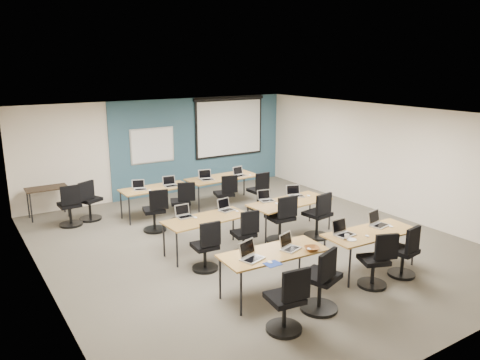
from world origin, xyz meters
TOP-DOWN VIEW (x-y plane):
  - floor at (0.00, 0.00)m, footprint 8.00×9.00m
  - ceiling at (0.00, 0.00)m, footprint 8.00×9.00m
  - wall_back at (0.00, 4.50)m, footprint 8.00×0.04m
  - wall_front at (0.00, -4.50)m, footprint 8.00×0.04m
  - wall_left at (-4.00, 0.00)m, footprint 0.04×9.00m
  - wall_right at (4.00, 0.00)m, footprint 0.04×9.00m
  - blue_accent_panel at (1.25, 4.47)m, footprint 5.50×0.04m
  - whiteboard at (-0.30, 4.43)m, footprint 1.28×0.03m
  - projector_screen at (2.20, 4.41)m, footprint 2.40×0.10m
  - training_table_front_left at (-0.93, -2.03)m, footprint 1.76×0.73m
  - training_table_front_right at (1.10, -2.25)m, footprint 1.77×0.74m
  - training_table_mid_left at (-1.02, 0.04)m, footprint 1.71×0.71m
  - training_table_mid_right at (1.07, 0.04)m, footprint 1.89×0.79m
  - training_table_back_left at (-0.97, 2.72)m, footprint 1.67×0.70m
  - training_table_back_right at (0.97, 2.76)m, footprint 1.94×0.81m
  - laptop_0 at (-1.39, -2.04)m, footprint 0.35×0.30m
  - mouse_0 at (-1.23, -2.34)m, footprint 0.08×0.11m
  - task_chair_0 at (-1.44, -3.05)m, footprint 0.52×0.52m
  - laptop_1 at (-0.63, -2.06)m, footprint 0.32×0.27m
  - mouse_1 at (-0.38, -2.26)m, footprint 0.06×0.09m
  - task_chair_1 at (-0.66, -2.88)m, footprint 0.60×0.58m
  - laptop_2 at (0.57, -2.07)m, footprint 0.35×0.30m
  - mouse_2 at (0.86, -2.37)m, footprint 0.06×0.09m
  - task_chair_2 at (0.67, -2.78)m, footprint 0.52×0.49m
  - laptop_3 at (1.47, -2.07)m, footprint 0.35×0.30m
  - mouse_3 at (1.60, -2.27)m, footprint 0.08×0.10m
  - task_chair_3 at (1.39, -2.79)m, footprint 0.48×0.48m
  - laptop_4 at (-1.36, 0.34)m, footprint 0.31×0.26m
  - mouse_4 at (-1.21, 0.14)m, footprint 0.08×0.11m
  - task_chair_4 at (-1.42, -0.68)m, footprint 0.48×0.48m
  - laptop_5 at (-0.45, 0.26)m, footprint 0.31×0.26m
  - mouse_5 at (-0.31, 0.04)m, footprint 0.06×0.09m
  - task_chair_5 at (-0.47, -0.51)m, footprint 0.47×0.47m
  - laptop_6 at (0.64, 0.35)m, footprint 0.30×0.26m
  - mouse_6 at (0.70, 0.03)m, footprint 0.09×0.12m
  - task_chair_6 at (0.57, -0.32)m, footprint 0.56×0.56m
  - laptop_7 at (1.42, 0.29)m, footprint 0.33×0.28m
  - mouse_7 at (1.67, 0.12)m, footprint 0.08×0.11m
  - task_chair_7 at (1.38, -0.55)m, footprint 0.56×0.56m
  - laptop_8 at (-1.35, 2.75)m, footprint 0.30×0.25m
  - mouse_8 at (-1.19, 2.52)m, footprint 0.06×0.09m
  - task_chair_8 at (-1.39, 1.73)m, footprint 0.51×0.51m
  - laptop_9 at (-0.60, 2.65)m, footprint 0.32×0.27m
  - mouse_9 at (-0.39, 2.47)m, footprint 0.08×0.11m
  - task_chair_9 at (-0.61, 1.99)m, footprint 0.53×0.50m
  - laptop_10 at (0.46, 2.73)m, footprint 0.34×0.29m
  - mouse_10 at (0.79, 2.45)m, footprint 0.07×0.10m
  - task_chair_10 at (0.62, 2.04)m, footprint 0.50×0.50m
  - laptop_11 at (1.41, 2.62)m, footprint 0.32×0.27m
  - mouse_11 at (1.66, 2.49)m, footprint 0.08×0.10m
  - task_chair_11 at (1.51, 1.84)m, footprint 0.50×0.50m
  - blue_mousepad at (-1.22, -2.40)m, footprint 0.25×0.21m
  - snack_bowl at (-0.37, -2.32)m, footprint 0.35×0.35m
  - snack_plate at (0.51, -2.34)m, footprint 0.17×0.17m
  - coffee_cup at (0.46, -2.27)m, footprint 0.09×0.09m
  - utility_table at (-3.21, 4.07)m, footprint 0.96×0.53m
  - spare_chair_a at (-2.43, 3.29)m, footprint 0.57×0.52m
  - spare_chair_b at (-2.91, 3.12)m, footprint 0.52×0.52m

SIDE VIEW (x-z plane):
  - floor at x=0.00m, z-range -0.01..0.01m
  - task_chair_5 at x=-0.47m, z-range -0.09..0.87m
  - task_chair_4 at x=-1.42m, z-range -0.09..0.88m
  - task_chair_3 at x=1.39m, z-range -0.09..0.88m
  - task_chair_2 at x=0.67m, z-range -0.09..0.89m
  - task_chair_10 at x=0.62m, z-range -0.09..0.90m
  - task_chair_9 at x=-0.61m, z-range -0.09..0.90m
  - task_chair_11 at x=1.51m, z-range -0.09..0.90m
  - task_chair_8 at x=-1.39m, z-range -0.09..0.90m
  - task_chair_0 at x=-1.44m, z-range -0.09..0.91m
  - spare_chair_a at x=-2.43m, z-range -0.09..0.92m
  - spare_chair_b at x=-2.91m, z-range -0.09..0.92m
  - task_chair_7 at x=1.38m, z-range -0.09..0.94m
  - task_chair_6 at x=0.57m, z-range -0.09..0.95m
  - task_chair_1 at x=-0.66m, z-range -0.09..0.97m
  - utility_table at x=-3.21m, z-range 0.29..1.04m
  - training_table_back_left at x=-0.97m, z-range 0.32..1.05m
  - training_table_mid_left at x=-1.02m, z-range 0.32..1.05m
  - training_table_front_left at x=-0.93m, z-range 0.32..1.05m
  - training_table_front_right at x=1.10m, z-range 0.32..1.05m
  - training_table_mid_right at x=1.07m, z-range 0.32..1.05m
  - training_table_back_right at x=0.97m, z-range 0.32..1.05m
  - blue_mousepad at x=-1.22m, z-range 0.73..0.74m
  - snack_plate at x=0.51m, z-range 0.73..0.74m
  - mouse_2 at x=0.86m, z-range 0.73..0.76m
  - mouse_5 at x=-0.31m, z-range 0.73..0.76m
  - mouse_10 at x=0.79m, z-range 0.73..0.76m
  - mouse_1 at x=-0.38m, z-range 0.73..0.76m
  - mouse_3 at x=1.60m, z-range 0.73..0.76m
  - mouse_11 at x=1.66m, z-range 0.73..0.76m
  - mouse_8 at x=-1.19m, z-range 0.73..0.76m
  - mouse_9 at x=-0.39m, z-range 0.72..0.76m
  - mouse_0 at x=-1.23m, z-range 0.72..0.76m
  - mouse_7 at x=1.67m, z-range 0.72..0.76m
  - mouse_4 at x=-1.21m, z-range 0.72..0.76m
  - mouse_6 at x=0.70m, z-range 0.72..0.76m
  - snack_bowl at x=-0.37m, z-range 0.73..0.80m
  - coffee_cup at x=0.46m, z-range 0.74..0.81m
  - laptop_8 at x=-1.35m, z-range 0.67..0.90m
  - laptop_6 at x=0.64m, z-range 0.67..0.91m
  - laptop_5 at x=-0.45m, z-range 0.67..0.91m
  - laptop_4 at x=-1.36m, z-range 0.67..0.91m
  - laptop_1 at x=-0.63m, z-range 0.67..0.91m
  - laptop_9 at x=-0.60m, z-range 0.67..0.91m
  - laptop_11 at x=1.41m, z-range 0.67..0.91m
  - laptop_7 at x=1.42m, z-range 0.67..0.92m
  - laptop_10 at x=0.46m, z-range 0.67..0.92m
  - laptop_2 at x=0.57m, z-range 0.66..0.93m
  - laptop_0 at x=-1.39m, z-range 0.66..0.93m
  - laptop_3 at x=1.47m, z-range 0.66..0.93m
  - wall_back at x=0.00m, z-range 0.00..2.70m
  - wall_front at x=0.00m, z-range 0.00..2.70m
  - wall_left at x=-4.00m, z-range 0.00..2.70m
  - wall_right at x=4.00m, z-range 0.00..2.70m
  - blue_accent_panel at x=1.25m, z-range 0.00..2.70m
  - whiteboard at x=-0.30m, z-range 0.96..1.94m
  - projector_screen at x=2.20m, z-range 0.98..2.80m
  - ceiling at x=0.00m, z-range 2.69..2.71m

